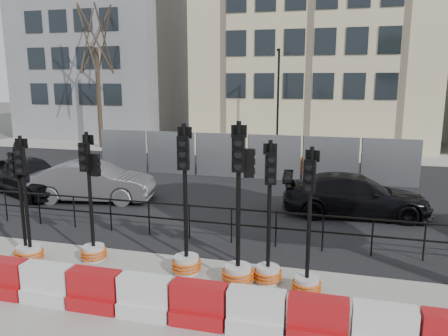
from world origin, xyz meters
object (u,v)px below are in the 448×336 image
(traffic_signal_d, at_px, (93,231))
(car_c, at_px, (355,195))
(car_a, at_px, (29,175))
(traffic_signal_h, at_px, (307,265))

(traffic_signal_d, xyz_separation_m, car_c, (6.28, 5.37, -0.08))
(traffic_signal_d, bearing_deg, car_c, 43.52)
(car_c, bearing_deg, traffic_signal_d, 126.21)
(car_a, bearing_deg, traffic_signal_d, -106.31)
(traffic_signal_h, xyz_separation_m, car_c, (1.12, 5.78, 0.04))
(traffic_signal_d, height_order, traffic_signal_h, traffic_signal_d)
(traffic_signal_h, relative_size, car_a, 0.66)
(car_a, bearing_deg, traffic_signal_h, -91.75)
(car_c, bearing_deg, car_a, 87.41)
(traffic_signal_h, bearing_deg, car_a, 164.84)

